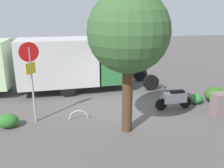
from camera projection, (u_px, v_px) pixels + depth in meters
The scene contains 10 objects.
ground_plane at pixel (121, 109), 11.24m from camera, with size 60.00×60.00×0.00m, color #524E4C.
box_truck_near at pixel (75, 62), 13.42m from camera, with size 7.78×2.47×2.97m.
motorcycle at pixel (175, 98), 11.13m from camera, with size 1.81×0.55×1.20m.
stop_sign at pixel (31, 70), 9.35m from camera, with size 0.71×0.33×3.29m.
street_tree at pixel (129, 33), 8.18m from camera, with size 2.88×2.88×5.18m.
utility_cabinet at pixel (221, 104), 10.43m from camera, with size 0.78×0.51×1.03m, color slate.
bike_rack_hoop at pixel (79, 119), 10.20m from camera, with size 0.85×0.85×0.05m, color #B7B7BC.
shrub_near_sign at pixel (196, 99), 11.84m from camera, with size 0.71×0.58×0.49m, color #297335.
shrub_mid_verge at pixel (215, 95), 12.07m from camera, with size 1.09×0.89×0.74m, color #2D5F18.
shrub_by_tree at pixel (8, 121), 9.42m from camera, with size 0.80×0.66×0.55m, color #2A6924.
Camera 1 is at (2.34, 10.12, 4.46)m, focal length 38.49 mm.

